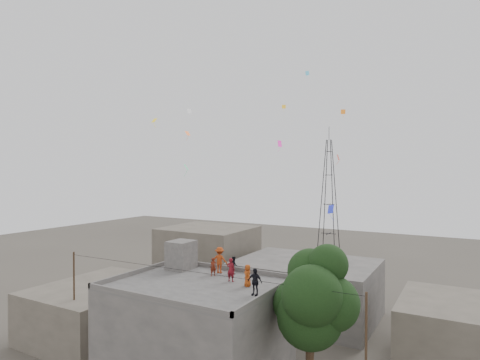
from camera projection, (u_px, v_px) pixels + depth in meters
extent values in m
cube|color=#514E4B|center=(196.00, 333.00, 24.85)|extent=(10.00, 8.00, 6.00)
cube|color=#4C4A48|center=(196.00, 284.00, 24.80)|extent=(10.00, 8.00, 0.10)
cube|color=#514E4B|center=(229.00, 268.00, 28.20)|extent=(10.00, 0.15, 0.30)
cube|color=#514E4B|center=(153.00, 299.00, 21.38)|extent=(10.00, 0.15, 0.30)
cube|color=#514E4B|center=(268.00, 293.00, 22.35)|extent=(0.15, 8.00, 0.30)
cube|color=#514E4B|center=(137.00, 272.00, 27.23)|extent=(0.15, 8.00, 0.30)
cube|color=#514E4B|center=(181.00, 255.00, 28.62)|extent=(1.60, 1.80, 2.00)
cube|color=#585145|center=(99.00, 310.00, 32.06)|extent=(8.00, 10.00, 4.00)
cube|color=#514E4B|center=(306.00, 289.00, 36.03)|extent=(12.00, 9.00, 5.00)
cube|color=#585145|center=(208.00, 259.00, 43.69)|extent=(9.00, 8.00, 7.00)
cube|color=#585145|center=(456.00, 335.00, 26.61)|extent=(7.00, 8.00, 4.40)
cylinder|color=black|center=(313.00, 345.00, 21.72)|extent=(0.64, 0.91, 2.14)
sphere|color=black|center=(310.00, 316.00, 21.68)|extent=(3.60, 3.60, 3.60)
sphere|color=black|center=(331.00, 303.00, 21.38)|extent=(3.00, 3.00, 3.00)
sphere|color=black|center=(298.00, 304.00, 22.55)|extent=(2.80, 2.80, 2.80)
sphere|color=black|center=(312.00, 296.00, 20.76)|extent=(3.20, 3.20, 3.20)
sphere|color=black|center=(310.00, 272.00, 22.57)|extent=(2.60, 2.60, 2.60)
sphere|color=black|center=(328.00, 264.00, 21.75)|extent=(2.20, 2.20, 2.20)
cylinder|color=black|center=(74.00, 304.00, 28.24)|extent=(0.12, 0.12, 7.40)
cylinder|color=black|center=(191.00, 271.00, 23.44)|extent=(20.00, 0.52, 0.02)
cylinder|color=black|center=(322.00, 199.00, 61.14)|extent=(1.27, 1.27, 18.01)
cylinder|color=black|center=(333.00, 199.00, 60.30)|extent=(1.27, 1.27, 18.01)
cylinder|color=black|center=(336.00, 198.00, 61.77)|extent=(1.27, 1.27, 18.01)
cylinder|color=black|center=(325.00, 198.00, 62.62)|extent=(1.27, 1.27, 18.01)
cube|color=black|center=(329.00, 234.00, 61.56)|extent=(2.36, 0.08, 0.08)
cube|color=black|center=(329.00, 234.00, 61.56)|extent=(0.08, 2.36, 0.08)
cube|color=black|center=(329.00, 204.00, 61.47)|extent=(1.81, 0.08, 0.08)
cube|color=black|center=(329.00, 204.00, 61.47)|extent=(0.08, 1.81, 0.08)
cube|color=black|center=(329.00, 175.00, 61.39)|extent=(1.26, 0.08, 0.08)
cube|color=black|center=(329.00, 175.00, 61.39)|extent=(0.08, 1.26, 0.08)
cube|color=black|center=(329.00, 152.00, 61.32)|extent=(0.82, 0.08, 0.08)
cube|color=black|center=(329.00, 152.00, 61.32)|extent=(0.08, 0.82, 0.08)
cylinder|color=black|center=(329.00, 133.00, 61.27)|extent=(0.08, 0.08, 2.00)
imported|color=maroon|center=(231.00, 270.00, 25.28)|extent=(0.56, 0.39, 1.49)
imported|color=#B04314|center=(248.00, 275.00, 24.22)|extent=(0.75, 0.75, 1.32)
imported|color=black|center=(234.00, 265.00, 27.29)|extent=(0.71, 0.71, 1.16)
imported|color=black|center=(255.00, 282.00, 22.44)|extent=(0.90, 0.40, 1.52)
imported|color=#A43912|center=(220.00, 260.00, 27.43)|extent=(1.26, 0.89, 1.78)
imported|color=maroon|center=(213.00, 267.00, 26.67)|extent=(0.49, 0.52, 1.20)
plane|color=#FF601A|center=(188.00, 133.00, 34.15)|extent=(0.28, 0.47, 0.38)
plane|color=#FF28B6|center=(280.00, 144.00, 30.43)|extent=(0.16, 0.49, 0.48)
plane|color=yellow|center=(284.00, 107.00, 36.07)|extent=(0.38, 0.28, 0.31)
plane|color=#232DC8|center=(331.00, 209.00, 27.16)|extent=(0.30, 0.59, 0.59)
plane|color=silver|center=(189.00, 111.00, 36.48)|extent=(0.25, 0.42, 0.41)
plane|color=orange|center=(343.00, 112.00, 36.31)|extent=(0.39, 0.24, 0.41)
plane|color=#34C372|center=(186.00, 167.00, 25.18)|extent=(0.43, 0.52, 0.37)
plane|color=#D94233|center=(338.00, 157.00, 26.38)|extent=(0.27, 0.39, 0.37)
plane|color=yellow|center=(154.00, 120.00, 28.13)|extent=(0.43, 0.32, 0.30)
plane|color=#45AACF|center=(307.00, 73.00, 38.39)|extent=(0.41, 0.17, 0.39)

